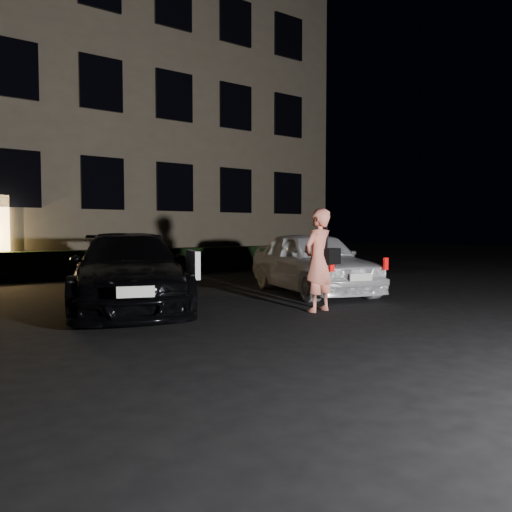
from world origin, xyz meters
TOP-DOWN VIEW (x-y plane):
  - ground at (0.00, 0.00)m, footprint 80.00×80.00m
  - building at (-0.00, 14.99)m, footprint 20.00×8.11m
  - hedge at (0.00, 10.50)m, footprint 15.00×0.70m
  - sedan at (-1.99, 3.76)m, footprint 3.50×5.29m
  - hatch at (2.41, 3.50)m, footprint 2.83×4.63m
  - man at (0.70, 1.44)m, footprint 0.83×0.57m

SIDE VIEW (x-z plane):
  - ground at x=0.00m, z-range 0.00..0.00m
  - hedge at x=0.00m, z-range 0.00..0.85m
  - sedan at x=-1.99m, z-range 0.00..1.42m
  - hatch at x=2.41m, z-range 0.00..1.47m
  - man at x=0.70m, z-range 0.00..1.87m
  - building at x=0.00m, z-range 0.00..12.00m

